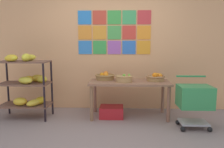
# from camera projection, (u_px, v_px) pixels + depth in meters

# --- Properties ---
(ground) EXTENTS (9.31, 9.31, 0.00)m
(ground) POSITION_uv_depth(u_px,v_px,m) (106.00, 143.00, 2.98)
(ground) COLOR gray
(back_wall_with_art) EXTENTS (4.93, 0.07, 2.61)m
(back_wall_with_art) POSITION_uv_depth(u_px,v_px,m) (111.00, 47.00, 4.47)
(back_wall_with_art) COLOR #E2A46C
(back_wall_with_art) RESTS_ON ground
(banana_shelf_unit) EXTENTS (0.91, 0.57, 1.20)m
(banana_shelf_unit) POSITION_uv_depth(u_px,v_px,m) (26.00, 83.00, 3.92)
(banana_shelf_unit) COLOR black
(banana_shelf_unit) RESTS_ON ground
(display_table) EXTENTS (1.48, 0.65, 0.68)m
(display_table) POSITION_uv_depth(u_px,v_px,m) (129.00, 86.00, 4.00)
(display_table) COLOR #906248
(display_table) RESTS_ON ground
(fruit_basket_back_left) EXTENTS (0.32, 0.32, 0.14)m
(fruit_basket_back_left) POSITION_uv_depth(u_px,v_px,m) (124.00, 78.00, 3.92)
(fruit_basket_back_left) COLOR tan
(fruit_basket_back_left) RESTS_ON display_table
(fruit_basket_right) EXTENTS (0.38, 0.38, 0.16)m
(fruit_basket_right) POSITION_uv_depth(u_px,v_px,m) (105.00, 77.00, 4.17)
(fruit_basket_right) COLOR olive
(fruit_basket_right) RESTS_ON display_table
(fruit_basket_left) EXTENTS (0.35, 0.35, 0.16)m
(fruit_basket_left) POSITION_uv_depth(u_px,v_px,m) (156.00, 77.00, 4.02)
(fruit_basket_left) COLOR #A37945
(fruit_basket_left) RESTS_ON display_table
(produce_crate_under_table) EXTENTS (0.44, 0.35, 0.20)m
(produce_crate_under_table) POSITION_uv_depth(u_px,v_px,m) (112.00, 112.00, 4.03)
(produce_crate_under_table) COLOR red
(produce_crate_under_table) RESTS_ON ground
(shopping_cart) EXTENTS (0.52, 0.45, 0.84)m
(shopping_cart) POSITION_uv_depth(u_px,v_px,m) (195.00, 99.00, 3.45)
(shopping_cart) COLOR black
(shopping_cart) RESTS_ON ground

